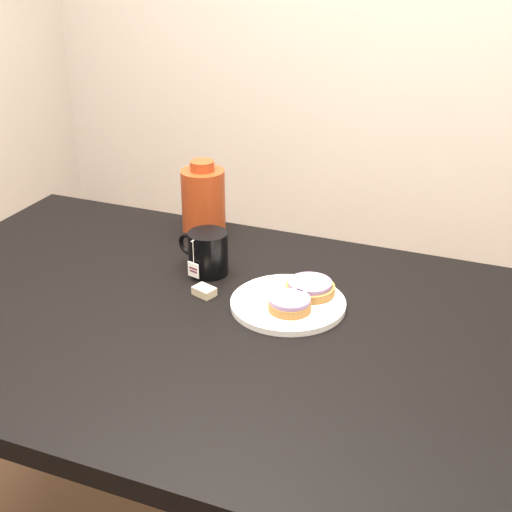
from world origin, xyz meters
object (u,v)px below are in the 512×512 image
Objects in this scene: table at (206,351)px; mug at (207,252)px; plate at (288,303)px; bagel_package at (203,200)px; bagel_back at (310,288)px; teabag_pouch at (204,291)px; bagel_front at (290,304)px.

table is 10.09× the size of mug.
plate is 0.43m from bagel_package.
bagel_back is (0.17, 0.14, 0.11)m from table.
bagel_package reaches higher than mug.
bagel_back is 1.03× the size of mug.
table is at bearing -51.00° from mug.
plate reaches higher than table.
teabag_pouch is at bearing -53.01° from mug.
bagel_front reaches higher than plate.
mug is at bearing 113.37° from table.
bagel_back is 0.42m from bagel_package.
mug is (-0.22, 0.08, 0.04)m from plate.
teabag_pouch reaches higher than plate.
bagel_package reaches higher than table.
bagel_back reaches higher than plate.
table is 7.55× the size of bagel_package.
plate is at bearing -122.02° from bagel_back.
teabag_pouch is at bearing -173.57° from plate.
mug is 0.75× the size of bagel_package.
plate is (0.14, 0.10, 0.09)m from table.
mug is at bearing 111.35° from teabag_pouch.
bagel_front is 0.51× the size of bagel_package.
teabag_pouch is at bearing -161.84° from bagel_back.
plate is at bearing -3.85° from mug.
table is 0.25m from bagel_back.
bagel_back reaches higher than table.
bagel_package is (-0.18, 0.37, 0.17)m from table.
bagel_back reaches higher than teabag_pouch.
bagel_front is (-0.02, -0.08, 0.00)m from bagel_back.
plate is 0.18m from teabag_pouch.
mug reaches higher than table.
mug is (-0.23, 0.11, 0.02)m from bagel_front.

